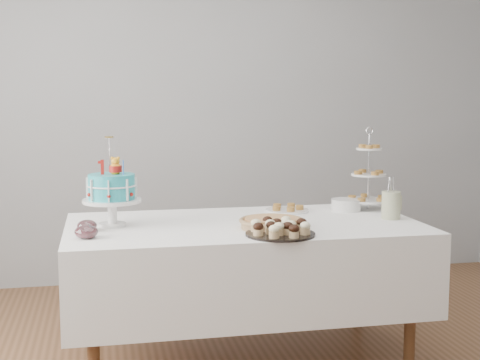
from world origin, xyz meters
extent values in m
cube|color=gray|center=(0.00, 2.00, 1.35)|extent=(5.00, 0.04, 2.70)
cube|color=white|center=(0.00, 0.30, 0.55)|extent=(1.92, 1.02, 0.45)
cylinder|color=#56341D|center=(-0.82, -0.07, 0.34)|extent=(0.06, 0.06, 0.67)
cylinder|color=#56341D|center=(0.82, -0.07, 0.34)|extent=(0.06, 0.06, 0.67)
cylinder|color=#56341D|center=(-0.82, 0.67, 0.34)|extent=(0.06, 0.06, 0.67)
cylinder|color=#56341D|center=(0.82, 0.67, 0.34)|extent=(0.06, 0.06, 0.67)
cylinder|color=#29AAB5|center=(-0.71, 0.35, 0.98)|extent=(0.24, 0.24, 0.13)
torus|color=white|center=(-0.71, 0.35, 0.99)|extent=(0.26, 0.26, 0.01)
cube|color=#AD1812|center=(-0.75, 0.34, 1.09)|extent=(0.02, 0.02, 0.08)
cylinder|color=blue|center=(-0.65, 0.31, 1.09)|extent=(0.01, 0.01, 0.08)
cylinder|color=silver|center=(-0.72, 0.38, 1.15)|extent=(0.00, 0.00, 0.19)
cylinder|color=gold|center=(-0.72, 0.38, 1.25)|extent=(0.05, 0.05, 0.01)
cylinder|color=black|center=(0.11, -0.06, 0.78)|extent=(0.35, 0.35, 0.01)
ellipsoid|color=black|center=(0.04, -0.06, 0.83)|extent=(0.05, 0.05, 0.04)
ellipsoid|color=#F6EDBE|center=(0.18, -0.06, 0.83)|extent=(0.05, 0.05, 0.04)
cylinder|color=#A17C57|center=(0.11, 0.12, 0.79)|extent=(0.32, 0.32, 0.04)
cylinder|color=#A67540|center=(0.11, 0.12, 0.81)|extent=(0.29, 0.29, 0.02)
torus|color=#A17C57|center=(0.11, 0.12, 0.81)|extent=(0.35, 0.35, 0.02)
cylinder|color=silver|center=(0.84, 0.58, 1.00)|extent=(0.01, 0.01, 0.46)
cylinder|color=white|center=(0.84, 0.58, 0.83)|extent=(0.26, 0.26, 0.01)
cylinder|color=white|center=(0.84, 0.58, 0.98)|extent=(0.21, 0.21, 0.01)
cylinder|color=white|center=(0.84, 0.58, 1.14)|extent=(0.16, 0.16, 0.01)
torus|color=silver|center=(0.84, 0.58, 1.25)|extent=(0.05, 0.01, 0.05)
cylinder|color=white|center=(0.69, 0.56, 0.81)|extent=(0.18, 0.18, 0.07)
cylinder|color=white|center=(0.33, 0.60, 0.78)|extent=(0.26, 0.26, 0.01)
ellipsoid|color=silver|center=(-0.84, 0.06, 0.80)|extent=(0.11, 0.11, 0.07)
cylinder|color=#590710|center=(-0.84, 0.06, 0.80)|extent=(0.08, 0.08, 0.03)
ellipsoid|color=silver|center=(-0.84, 0.24, 0.80)|extent=(0.10, 0.10, 0.06)
cylinder|color=#590710|center=(-0.84, 0.24, 0.79)|extent=(0.07, 0.07, 0.03)
cylinder|color=silver|center=(0.84, 0.25, 0.85)|extent=(0.11, 0.11, 0.16)
cylinder|color=silver|center=(0.89, 0.23, 0.86)|extent=(0.01, 0.01, 0.08)
camera|label=1|loc=(-0.76, -3.23, 1.46)|focal=50.00mm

